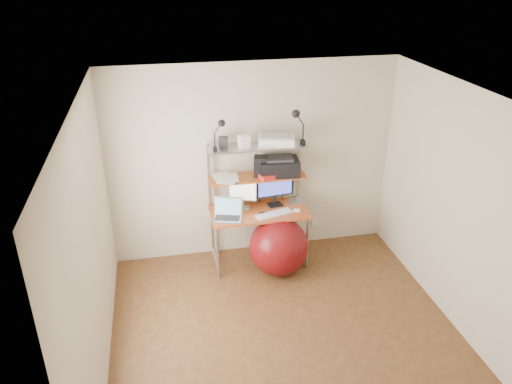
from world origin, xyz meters
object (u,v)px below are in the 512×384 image
(monitor_silver, at_px, (242,193))
(laptop, at_px, (228,214))
(printer, at_px, (279,166))
(exercise_ball, at_px, (279,247))
(monitor_black, at_px, (275,187))

(monitor_silver, distance_m, laptop, 0.34)
(printer, relative_size, exercise_ball, 0.70)
(monitor_silver, relative_size, monitor_black, 0.82)
(printer, height_order, exercise_ball, printer)
(laptop, distance_m, printer, 0.86)
(monitor_black, relative_size, laptop, 1.19)
(monitor_silver, height_order, exercise_ball, monitor_silver)
(exercise_ball, bearing_deg, printer, 77.58)
(monitor_black, height_order, exercise_ball, monitor_black)
(monitor_silver, bearing_deg, monitor_black, 19.33)
(printer, bearing_deg, laptop, -155.80)
(monitor_silver, distance_m, exercise_ball, 0.80)
(monitor_silver, distance_m, printer, 0.56)
(monitor_silver, height_order, laptop, monitor_silver)
(laptop, relative_size, exercise_ball, 0.56)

